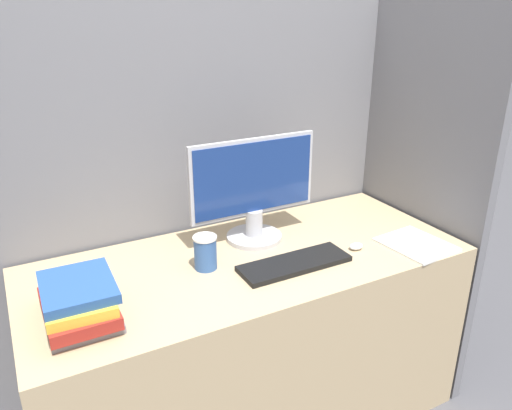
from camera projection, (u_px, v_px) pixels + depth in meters
cubicle_panel_rear at (208, 205)px, 2.20m from camera, size 2.08×0.04×1.72m
cubicle_panel_right at (416, 197)px, 2.28m from camera, size 0.04×0.77×1.72m
desk at (250, 342)px, 2.05m from camera, size 1.68×0.71×0.78m
monitor at (254, 193)px, 1.99m from camera, size 0.54×0.23×0.43m
keyboard at (295, 263)px, 1.85m from camera, size 0.43×0.14×0.02m
mouse at (356, 246)px, 1.97m from camera, size 0.06×0.04×0.03m
coffee_cup at (205, 252)px, 1.81m from camera, size 0.09×0.09×0.13m
book_stack at (79, 302)px, 1.52m from camera, size 0.22×0.31×0.13m
paper_pile at (416, 244)px, 2.01m from camera, size 0.25×0.28×0.01m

